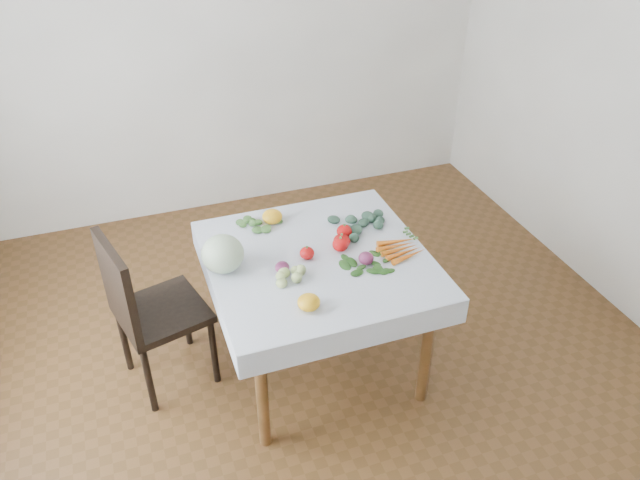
# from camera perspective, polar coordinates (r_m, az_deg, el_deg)

# --- Properties ---
(ground) EXTENTS (4.00, 4.00, 0.00)m
(ground) POSITION_cam_1_polar(r_m,az_deg,el_deg) (3.72, -0.16, -11.11)
(ground) COLOR brown
(back_wall) EXTENTS (4.00, 0.04, 2.70)m
(back_wall) POSITION_cam_1_polar(r_m,az_deg,el_deg) (4.74, -8.68, 17.91)
(back_wall) COLOR white
(back_wall) RESTS_ON ground
(table) EXTENTS (1.00, 1.00, 0.75)m
(table) POSITION_cam_1_polar(r_m,az_deg,el_deg) (3.29, -0.18, -3.06)
(table) COLOR brown
(table) RESTS_ON ground
(tablecloth) EXTENTS (1.12, 1.12, 0.01)m
(tablecloth) POSITION_cam_1_polar(r_m,az_deg,el_deg) (3.23, -0.19, -1.66)
(tablecloth) COLOR white
(tablecloth) RESTS_ON table
(chair) EXTENTS (0.53, 0.53, 0.96)m
(chair) POSITION_cam_1_polar(r_m,az_deg,el_deg) (3.37, -15.82, -5.80)
(chair) COLOR black
(chair) RESTS_ON ground
(cabbage) EXTENTS (0.28, 0.28, 0.19)m
(cabbage) POSITION_cam_1_polar(r_m,az_deg,el_deg) (3.13, -8.90, -1.26)
(cabbage) COLOR beige
(cabbage) RESTS_ON tablecloth
(tomato_a) EXTENTS (0.09, 0.09, 0.08)m
(tomato_a) POSITION_cam_1_polar(r_m,az_deg,el_deg) (3.26, 1.88, -0.40)
(tomato_a) COLOR #B70C0C
(tomato_a) RESTS_ON tablecloth
(tomato_b) EXTENTS (0.09, 0.09, 0.08)m
(tomato_b) POSITION_cam_1_polar(r_m,az_deg,el_deg) (3.28, 1.99, -0.12)
(tomato_b) COLOR #B70C0C
(tomato_b) RESTS_ON tablecloth
(tomato_c) EXTENTS (0.10, 0.10, 0.07)m
(tomato_c) POSITION_cam_1_polar(r_m,az_deg,el_deg) (3.37, 2.24, 0.80)
(tomato_c) COLOR #B70C0C
(tomato_c) RESTS_ON tablecloth
(tomato_d) EXTENTS (0.08, 0.08, 0.07)m
(tomato_d) POSITION_cam_1_polar(r_m,az_deg,el_deg) (3.20, -1.20, -1.21)
(tomato_d) COLOR #B70C0C
(tomato_d) RESTS_ON tablecloth
(heirloom_back) EXTENTS (0.15, 0.15, 0.08)m
(heirloom_back) POSITION_cam_1_polar(r_m,az_deg,el_deg) (3.50, -4.39, 2.15)
(heirloom_back) COLOR gold
(heirloom_back) RESTS_ON tablecloth
(heirloom_front) EXTENTS (0.14, 0.14, 0.08)m
(heirloom_front) POSITION_cam_1_polar(r_m,az_deg,el_deg) (2.89, -1.03, -5.72)
(heirloom_front) COLOR gold
(heirloom_front) RESTS_ON tablecloth
(onion_a) EXTENTS (0.09, 0.09, 0.06)m
(onion_a) POSITION_cam_1_polar(r_m,az_deg,el_deg) (3.11, -3.48, -2.52)
(onion_a) COLOR #591941
(onion_a) RESTS_ON tablecloth
(onion_b) EXTENTS (0.09, 0.09, 0.07)m
(onion_b) POSITION_cam_1_polar(r_m,az_deg,el_deg) (3.18, 4.23, -1.67)
(onion_b) COLOR #591941
(onion_b) RESTS_ON tablecloth
(tomatillo_cluster) EXTENTS (0.15, 0.11, 0.05)m
(tomatillo_cluster) POSITION_cam_1_polar(r_m,az_deg,el_deg) (3.07, -2.58, -3.30)
(tomatillo_cluster) COLOR #B3D279
(tomatillo_cluster) RESTS_ON tablecloth
(carrot_bunch) EXTENTS (0.22, 0.21, 0.03)m
(carrot_bunch) POSITION_cam_1_polar(r_m,az_deg,el_deg) (3.29, 7.43, -0.82)
(carrot_bunch) COLOR #D25F17
(carrot_bunch) RESTS_ON tablecloth
(kale_bunch) EXTENTS (0.31, 0.23, 0.04)m
(kale_bunch) POSITION_cam_1_polar(r_m,az_deg,el_deg) (3.45, 3.80, 1.31)
(kale_bunch) COLOR #315142
(kale_bunch) RESTS_ON tablecloth
(basil_bunch) EXTENTS (0.29, 0.20, 0.01)m
(basil_bunch) POSITION_cam_1_polar(r_m,az_deg,el_deg) (3.17, 4.60, -2.39)
(basil_bunch) COLOR #235119
(basil_bunch) RESTS_ON tablecloth
(dill_bunch) EXTENTS (0.22, 0.19, 0.02)m
(dill_bunch) POSITION_cam_1_polar(r_m,az_deg,el_deg) (3.50, -5.52, 1.56)
(dill_bunch) COLOR #476E32
(dill_bunch) RESTS_ON tablecloth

